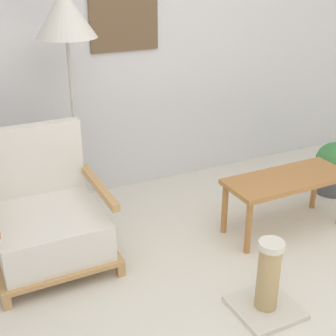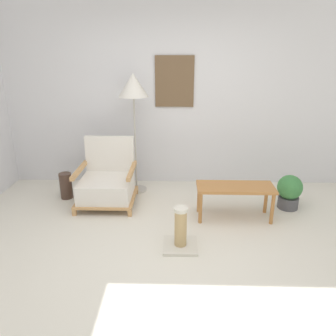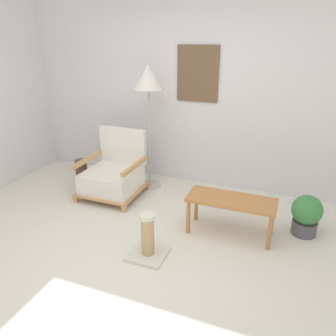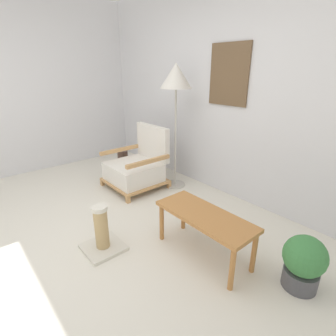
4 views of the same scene
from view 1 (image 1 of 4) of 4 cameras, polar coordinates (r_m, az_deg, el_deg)
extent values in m
cube|color=silver|center=(3.85, -5.65, 16.45)|extent=(8.00, 0.06, 2.70)
cube|color=brown|center=(3.79, -5.44, 19.38)|extent=(0.56, 0.02, 0.72)
cube|color=tan|center=(2.97, -19.06, -15.20)|extent=(0.05, 0.05, 0.08)
cube|color=tan|center=(3.08, -5.79, -12.21)|extent=(0.05, 0.05, 0.08)
cube|color=tan|center=(3.63, -9.73, -6.25)|extent=(0.05, 0.05, 0.08)
cube|color=tan|center=(3.25, -13.95, -9.49)|extent=(0.75, 0.74, 0.03)
cube|color=white|center=(3.16, -14.12, -7.54)|extent=(0.67, 0.64, 0.25)
cube|color=white|center=(3.30, -16.17, 0.97)|extent=(0.67, 0.08, 0.50)
cube|color=tan|center=(3.13, -8.48, -2.20)|extent=(0.05, 0.68, 0.05)
cylinder|color=#B7B2A8|center=(3.75, -10.40, -5.79)|extent=(0.29, 0.29, 0.03)
cylinder|color=#B7B2A8|center=(3.46, -11.25, 4.15)|extent=(0.03, 0.03, 1.35)
cone|color=silver|center=(3.28, -12.47, 17.96)|extent=(0.41, 0.41, 0.31)
cube|color=#B2753D|center=(3.48, 14.35, -1.32)|extent=(0.93, 0.38, 0.04)
cylinder|color=#B2753D|center=(3.23, 9.77, -7.21)|extent=(0.04, 0.04, 0.39)
cylinder|color=#B2753D|center=(3.44, 6.92, -4.95)|extent=(0.04, 0.04, 0.39)
cylinder|color=#B2753D|center=(3.93, 17.45, -2.08)|extent=(0.04, 0.04, 0.39)
cylinder|color=#4C4C51|center=(4.29, 19.27, -1.82)|extent=(0.26, 0.26, 0.16)
sphere|color=#3D7F42|center=(4.21, 19.67, 0.82)|extent=(0.32, 0.32, 0.32)
cube|color=beige|center=(2.88, 11.73, -16.31)|extent=(0.36, 0.36, 0.03)
cylinder|color=tan|center=(2.75, 12.10, -12.95)|extent=(0.13, 0.13, 0.39)
cylinder|color=beige|center=(2.63, 12.51, -9.18)|extent=(0.15, 0.15, 0.04)
camera|label=2|loc=(1.94, 106.95, -4.26)|focal=35.00mm
camera|label=3|loc=(2.71, 82.31, 7.27)|focal=35.00mm
camera|label=4|loc=(3.53, 51.98, 11.55)|focal=28.00mm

